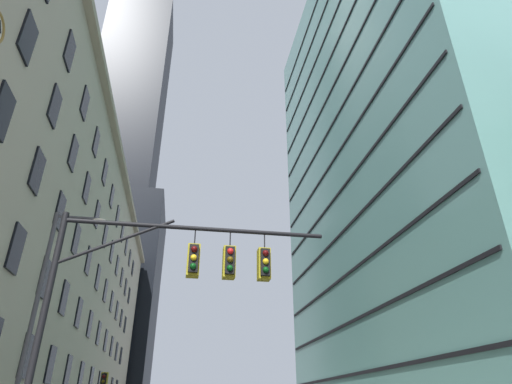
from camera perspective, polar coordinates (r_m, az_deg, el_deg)
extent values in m
cube|color=#9E937A|center=(46.81, -17.84, 5.26)|extent=(0.70, 75.50, 0.60)
cube|color=black|center=(26.96, -28.40, -18.73)|extent=(0.14, 1.40, 2.20)
cube|color=black|center=(31.75, -25.83, -20.09)|extent=(0.14, 1.40, 2.20)
cube|color=black|center=(36.60, -23.90, -21.07)|extent=(0.14, 1.40, 2.20)
cube|color=black|center=(41.48, -22.41, -21.80)|extent=(0.14, 1.40, 2.20)
cube|color=black|center=(46.39, -21.23, -22.37)|extent=(0.14, 1.40, 2.20)
cube|color=black|center=(51.32, -20.26, -22.82)|extent=(0.14, 1.40, 2.20)
cube|color=black|center=(23.11, -29.47, -6.63)|extent=(0.14, 1.40, 2.20)
cube|color=black|center=(27.67, -26.48, -10.24)|extent=(0.14, 1.40, 2.20)
cube|color=black|center=(32.36, -24.31, -12.80)|extent=(0.14, 1.40, 2.20)
cube|color=black|center=(37.13, -22.66, -14.70)|extent=(0.14, 1.40, 2.20)
cube|color=black|center=(41.95, -21.38, -16.15)|extent=(0.14, 1.40, 2.20)
cube|color=black|center=(46.81, -20.34, -17.30)|extent=(0.14, 1.40, 2.20)
cube|color=black|center=(51.70, -19.49, -18.22)|extent=(0.14, 1.40, 2.20)
cube|color=black|center=(56.61, -18.78, -18.99)|extent=(0.14, 1.40, 2.20)
cube|color=black|center=(61.53, -18.18, -19.63)|extent=(0.14, 1.40, 2.20)
cube|color=black|center=(66.46, -17.66, -20.17)|extent=(0.14, 1.40, 2.20)
cube|color=black|center=(20.67, -30.80, 9.24)|extent=(0.14, 1.40, 2.20)
cube|color=black|center=(24.67, -27.28, 2.48)|extent=(0.14, 1.40, 2.20)
cube|color=black|center=(28.98, -24.79, -2.34)|extent=(0.14, 1.40, 2.20)
cube|color=black|center=(33.49, -22.95, -5.88)|extent=(0.14, 1.40, 2.20)
cube|color=black|center=(38.12, -21.54, -8.57)|extent=(0.14, 1.40, 2.20)
cube|color=black|center=(42.83, -20.42, -10.67)|extent=(0.14, 1.40, 2.20)
cube|color=black|center=(47.60, -19.52, -12.35)|extent=(0.14, 1.40, 2.20)
cube|color=black|center=(52.41, -18.77, -13.72)|extent=(0.14, 1.40, 2.20)
cube|color=black|center=(57.26, -18.14, -14.86)|extent=(0.14, 1.40, 2.20)
cube|color=black|center=(62.13, -17.60, -15.81)|extent=(0.14, 1.40, 2.20)
cube|color=black|center=(67.02, -17.14, -16.63)|extent=(0.14, 1.40, 2.20)
cube|color=black|center=(23.17, -28.25, 17.73)|extent=(0.14, 1.40, 2.20)
cube|color=black|center=(26.80, -25.37, 10.33)|extent=(0.14, 1.40, 2.20)
cube|color=black|center=(30.82, -23.29, 4.75)|extent=(0.14, 1.40, 2.20)
cube|color=black|center=(35.09, -21.73, 0.50)|extent=(0.14, 1.40, 2.20)
cube|color=black|center=(39.53, -20.52, -2.82)|extent=(0.14, 1.40, 2.20)
cube|color=black|center=(44.09, -19.55, -5.46)|extent=(0.14, 1.40, 2.20)
cube|color=black|center=(48.74, -18.76, -7.60)|extent=(0.14, 1.40, 2.20)
cube|color=black|center=(53.45, -18.10, -9.36)|extent=(0.14, 1.40, 2.20)
cube|color=black|center=(58.21, -17.54, -10.84)|extent=(0.14, 1.40, 2.20)
cube|color=black|center=(63.00, -17.06, -12.09)|extent=(0.14, 1.40, 2.20)
cube|color=black|center=(67.83, -16.65, -13.16)|extent=(0.14, 1.40, 2.20)
cube|color=black|center=(29.38, -23.69, 16.90)|extent=(0.14, 1.40, 2.20)
cube|color=black|center=(33.08, -21.95, 10.96)|extent=(0.14, 1.40, 2.20)
cube|color=black|center=(37.09, -20.63, 6.25)|extent=(0.14, 1.40, 2.20)
cube|color=black|center=(41.32, -19.59, 2.48)|extent=(0.14, 1.40, 2.20)
cube|color=black|center=(45.70, -18.75, -0.58)|extent=(0.14, 1.40, 2.20)
cube|color=black|center=(50.20, -18.05, -3.09)|extent=(0.14, 1.40, 2.20)
cube|color=black|center=(54.79, -17.47, -5.19)|extent=(0.14, 1.40, 2.20)
cube|color=black|center=(59.44, -16.98, -6.97)|extent=(0.14, 1.40, 2.20)
cube|color=black|center=(64.14, -16.56, -8.48)|extent=(0.14, 1.40, 2.20)
cube|color=black|center=(68.89, -16.19, -9.79)|extent=(0.14, 1.40, 2.20)
cube|color=black|center=(20.34, -31.04, 18.43)|extent=(0.03, 0.39, 0.40)
cube|color=black|center=(93.73, -20.64, -13.64)|extent=(23.30, 23.30, 41.42)
cube|color=black|center=(115.45, -16.49, 11.56)|extent=(16.31, 16.31, 60.25)
cube|color=slate|center=(48.31, 20.12, 5.97)|extent=(17.33, 37.85, 53.03)
cube|color=black|center=(37.31, 13.34, -22.59)|extent=(0.12, 36.85, 0.24)
cube|color=black|center=(37.80, 12.67, -16.56)|extent=(0.12, 36.85, 0.24)
cube|color=black|center=(38.69, 12.07, -10.75)|extent=(0.12, 36.85, 0.24)
cube|color=black|center=(39.97, 11.52, -5.25)|extent=(0.12, 36.85, 0.24)
cube|color=black|center=(41.59, 11.02, -0.14)|extent=(0.12, 36.85, 0.24)
cube|color=black|center=(43.52, 10.56, 4.56)|extent=(0.12, 36.85, 0.24)
cube|color=black|center=(45.72, 10.13, 8.83)|extent=(0.12, 36.85, 0.24)
cube|color=black|center=(48.16, 9.74, 12.69)|extent=(0.12, 36.85, 0.24)
cube|color=black|center=(50.79, 9.38, 16.16)|extent=(0.12, 36.85, 0.24)
cube|color=black|center=(53.59, 9.04, 19.28)|extent=(0.12, 36.85, 0.24)
cube|color=black|center=(56.54, 8.73, 22.08)|extent=(0.12, 36.85, 0.24)
cylinder|color=black|center=(13.83, -26.80, -15.55)|extent=(0.20, 0.20, 6.86)
cylinder|color=black|center=(14.15, -7.67, -4.88)|extent=(8.37, 0.14, 0.14)
cylinder|color=black|center=(14.10, -18.11, -6.28)|extent=(3.44, 0.10, 1.73)
cylinder|color=black|center=(14.04, -8.17, -5.98)|extent=(0.04, 0.04, 0.60)
cube|color=black|center=(13.79, -8.37, -8.89)|extent=(0.30, 0.30, 0.90)
cube|color=olive|center=(13.95, -8.40, -9.10)|extent=(0.40, 0.40, 1.04)
sphere|color=#450808|center=(13.73, -8.27, -7.57)|extent=(0.20, 0.20, 0.20)
sphere|color=yellow|center=(13.64, -8.35, -8.68)|extent=(0.20, 0.20, 0.20)
sphere|color=#083D10|center=(13.55, -8.43, -9.80)|extent=(0.20, 0.20, 0.20)
cylinder|color=black|center=(14.11, -3.47, -6.32)|extent=(0.04, 0.04, 0.60)
cube|color=black|center=(13.86, -3.56, -9.22)|extent=(0.30, 0.30, 0.90)
cube|color=olive|center=(14.02, -3.64, -9.43)|extent=(0.40, 0.40, 1.04)
sphere|color=red|center=(13.80, -3.45, -7.91)|extent=(0.20, 0.20, 0.20)
sphere|color=#4B3A08|center=(13.71, -3.48, -9.01)|extent=(0.20, 0.20, 0.20)
sphere|color=#083D10|center=(13.62, -3.52, -10.13)|extent=(0.20, 0.20, 0.20)
cylinder|color=black|center=(14.27, 1.15, -6.61)|extent=(0.04, 0.04, 0.60)
cube|color=black|center=(14.02, 1.18, -9.48)|extent=(0.30, 0.30, 0.90)
cube|color=olive|center=(14.18, 1.05, -9.68)|extent=(0.40, 0.40, 1.04)
sphere|color=#450808|center=(13.96, 1.29, -8.18)|extent=(0.20, 0.20, 0.20)
sphere|color=yellow|center=(13.87, 1.31, -9.28)|extent=(0.20, 0.20, 0.20)
sphere|color=#083D10|center=(13.79, 1.32, -10.39)|extent=(0.20, 0.20, 0.20)
cube|color=black|center=(29.27, -19.74, -22.78)|extent=(0.30, 0.30, 0.90)
cube|color=olive|center=(29.44, -19.69, -22.81)|extent=(0.40, 0.40, 1.04)
sphere|color=#450808|center=(29.13, -19.70, -22.22)|extent=(0.20, 0.20, 0.20)
sphere|color=#4B3A08|center=(29.11, -19.79, -22.76)|extent=(0.20, 0.20, 0.20)
cylinder|color=#47474C|center=(18.23, -27.73, -14.81)|extent=(0.18, 0.18, 8.55)
cylinder|color=#47474C|center=(19.11, -22.69, -3.17)|extent=(1.70, 0.10, 0.10)
ellipsoid|color=#EFE5C6|center=(18.89, -20.25, -3.67)|extent=(0.56, 0.32, 0.24)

